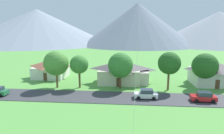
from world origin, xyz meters
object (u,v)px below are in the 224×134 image
house_left_center (211,72)px  tree_near_right (120,65)px  tree_center (169,63)px  parked_car_red_west_end (203,97)px  house_right_center (51,68)px  house_rightmost (130,72)px  house_leftmost (119,72)px  tree_left_of_center (205,66)px  tree_near_left (79,65)px  parked_car_white_mid_east (146,94)px  tree_right_of_center (56,63)px

house_left_center → tree_near_right: bearing=-166.4°
tree_center → parked_car_red_west_end: tree_center is taller
house_right_center → house_rightmost: bearing=-7.5°
house_leftmost → house_left_center: bearing=1.0°
house_right_center → house_rightmost: (20.78, -2.75, -0.03)m
tree_center → tree_near_right: size_ratio=1.04×
house_leftmost → house_rightmost: bearing=24.5°
tree_left_of_center → tree_near_left: bearing=-175.9°
house_rightmost → parked_car_red_west_end: size_ratio=2.19×
tree_near_left → tree_near_right: bearing=1.2°
tree_near_left → parked_car_white_mid_east: (13.80, -5.84, -4.21)m
house_left_center → house_rightmost: house_left_center is taller
tree_near_left → tree_center: (18.83, -0.17, 0.59)m
house_left_center → parked_car_white_mid_east: (-15.65, -11.01, -1.95)m
tree_left_of_center → tree_center: bearing=-165.1°
house_rightmost → tree_near_right: size_ratio=1.20×
tree_left_of_center → parked_car_white_mid_east: 15.58m
tree_center → tree_right_of_center: tree_right_of_center is taller
house_leftmost → parked_car_red_west_end: bearing=-36.4°
house_rightmost → parked_car_red_west_end: 17.92m
house_rightmost → tree_center: 10.58m
parked_car_white_mid_east → house_rightmost: bearing=104.3°
tree_near_right → parked_car_white_mid_east: (4.95, -6.03, -4.18)m
house_left_center → tree_right_of_center: (-34.35, -5.56, 2.56)m
house_rightmost → tree_left_of_center: tree_left_of_center is taller
house_right_center → tree_near_left: size_ratio=1.19×
tree_left_of_center → house_left_center: bearing=49.7°
house_left_center → house_rightmost: bearing=177.8°
house_rightmost → house_right_center: bearing=172.5°
house_rightmost → parked_car_white_mid_east: (2.98, -11.73, -1.50)m
house_right_center → parked_car_red_west_end: bearing=-24.2°
house_leftmost → house_right_center: size_ratio=1.20×
tree_center → tree_near_left: bearing=179.5°
tree_center → tree_right_of_center: (-23.73, -0.22, -0.28)m
tree_left_of_center → parked_car_white_mid_east: size_ratio=1.79×
tree_near_right → tree_left_of_center: bearing=5.6°
house_rightmost → tree_center: size_ratio=1.16×
house_rightmost → parked_car_white_mid_east: bearing=-75.7°
tree_left_of_center → tree_right_of_center: 31.69m
tree_near_left → house_left_center: bearing=10.0°
house_left_center → house_right_center: size_ratio=1.06×
house_right_center → tree_near_right: tree_near_right is taller
house_rightmost → tree_near_left: tree_near_left is taller
house_leftmost → tree_near_right: bearing=-84.2°
house_left_center → tree_left_of_center: (-2.75, -3.25, 2.04)m
tree_near_left → house_leftmost: bearing=29.7°
tree_left_of_center → house_leftmost: bearing=171.1°
house_leftmost → tree_near_right: size_ratio=1.32×
house_rightmost → tree_center: (8.02, -6.06, 3.29)m
tree_right_of_center → tree_near_right: 13.77m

